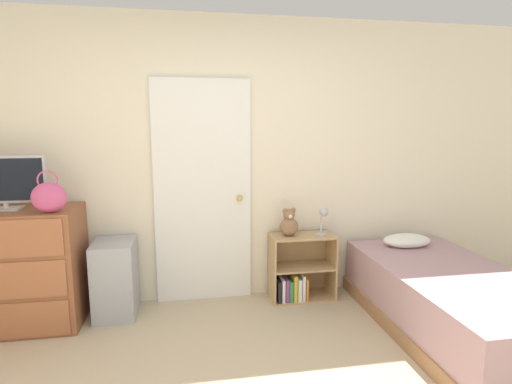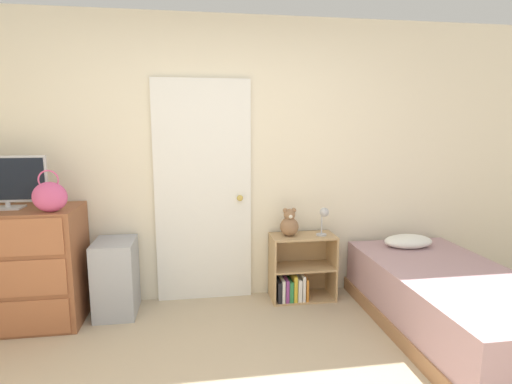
{
  "view_description": "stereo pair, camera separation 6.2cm",
  "coord_description": "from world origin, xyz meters",
  "px_view_note": "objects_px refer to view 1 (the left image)",
  "views": [
    {
      "loc": [
        -0.28,
        -1.6,
        1.6
      ],
      "look_at": [
        0.29,
        1.75,
        1.03
      ],
      "focal_mm": 28.0,
      "sensor_mm": 36.0,
      "label": 1
    },
    {
      "loc": [
        -0.22,
        -1.61,
        1.6
      ],
      "look_at": [
        0.29,
        1.75,
        1.03
      ],
      "focal_mm": 28.0,
      "sensor_mm": 36.0,
      "label": 2
    }
  ],
  "objects_px": {
    "tv": "(3,182)",
    "bookshelf": "(298,273)",
    "dresser": "(15,269)",
    "storage_bin": "(115,278)",
    "bed": "(451,301)",
    "desk_lamp": "(323,216)",
    "handbag": "(49,197)",
    "teddy_bear": "(289,224)"
  },
  "relations": [
    {
      "from": "bookshelf",
      "to": "teddy_bear",
      "type": "xyz_separation_m",
      "value": [
        -0.09,
        -0.0,
        0.48
      ]
    },
    {
      "from": "bookshelf",
      "to": "bed",
      "type": "distance_m",
      "value": 1.29
    },
    {
      "from": "storage_bin",
      "to": "teddy_bear",
      "type": "relative_size",
      "value": 2.49
    },
    {
      "from": "bed",
      "to": "desk_lamp",
      "type": "bearing_deg",
      "value": 136.62
    },
    {
      "from": "tv",
      "to": "bed",
      "type": "distance_m",
      "value": 3.59
    },
    {
      "from": "dresser",
      "to": "storage_bin",
      "type": "bearing_deg",
      "value": 4.97
    },
    {
      "from": "tv",
      "to": "desk_lamp",
      "type": "xyz_separation_m",
      "value": [
        2.6,
        0.07,
        -0.38
      ]
    },
    {
      "from": "desk_lamp",
      "to": "teddy_bear",
      "type": "bearing_deg",
      "value": 172.53
    },
    {
      "from": "dresser",
      "to": "desk_lamp",
      "type": "bearing_deg",
      "value": 1.81
    },
    {
      "from": "teddy_bear",
      "to": "bed",
      "type": "height_order",
      "value": "teddy_bear"
    },
    {
      "from": "handbag",
      "to": "bookshelf",
      "type": "distance_m",
      "value": 2.19
    },
    {
      "from": "storage_bin",
      "to": "bookshelf",
      "type": "distance_m",
      "value": 1.61
    },
    {
      "from": "storage_bin",
      "to": "teddy_bear",
      "type": "bearing_deg",
      "value": 2.14
    },
    {
      "from": "dresser",
      "to": "bookshelf",
      "type": "xyz_separation_m",
      "value": [
        2.36,
        0.12,
        -0.24
      ]
    },
    {
      "from": "bed",
      "to": "teddy_bear",
      "type": "bearing_deg",
      "value": 144.33
    },
    {
      "from": "desk_lamp",
      "to": "bed",
      "type": "xyz_separation_m",
      "value": [
        0.8,
        -0.75,
        -0.54
      ]
    },
    {
      "from": "storage_bin",
      "to": "bed",
      "type": "bearing_deg",
      "value": -15.65
    },
    {
      "from": "handbag",
      "to": "desk_lamp",
      "type": "bearing_deg",
      "value": 6.42
    },
    {
      "from": "handbag",
      "to": "desk_lamp",
      "type": "xyz_separation_m",
      "value": [
        2.22,
        0.25,
        -0.28
      ]
    },
    {
      "from": "tv",
      "to": "desk_lamp",
      "type": "bearing_deg",
      "value": 1.53
    },
    {
      "from": "handbag",
      "to": "desk_lamp",
      "type": "distance_m",
      "value": 2.26
    },
    {
      "from": "storage_bin",
      "to": "desk_lamp",
      "type": "distance_m",
      "value": 1.89
    },
    {
      "from": "dresser",
      "to": "storage_bin",
      "type": "xyz_separation_m",
      "value": [
        0.75,
        0.06,
        -0.16
      ]
    },
    {
      "from": "tv",
      "to": "bookshelf",
      "type": "xyz_separation_m",
      "value": [
        2.38,
        0.11,
        -0.93
      ]
    },
    {
      "from": "storage_bin",
      "to": "desk_lamp",
      "type": "xyz_separation_m",
      "value": [
        1.83,
        0.02,
        0.47
      ]
    },
    {
      "from": "storage_bin",
      "to": "desk_lamp",
      "type": "bearing_deg",
      "value": 0.51
    },
    {
      "from": "tv",
      "to": "storage_bin",
      "type": "xyz_separation_m",
      "value": [
        0.77,
        0.05,
        -0.85
      ]
    },
    {
      "from": "tv",
      "to": "teddy_bear",
      "type": "bearing_deg",
      "value": 2.74
    },
    {
      "from": "tv",
      "to": "storage_bin",
      "type": "height_order",
      "value": "tv"
    },
    {
      "from": "teddy_bear",
      "to": "bed",
      "type": "xyz_separation_m",
      "value": [
        1.1,
        -0.79,
        -0.47
      ]
    },
    {
      "from": "tv",
      "to": "teddy_bear",
      "type": "relative_size",
      "value": 2.39
    },
    {
      "from": "bookshelf",
      "to": "bed",
      "type": "bearing_deg",
      "value": -38.02
    },
    {
      "from": "storage_bin",
      "to": "bed",
      "type": "height_order",
      "value": "storage_bin"
    },
    {
      "from": "dresser",
      "to": "handbag",
      "type": "relative_size",
      "value": 3.11
    },
    {
      "from": "dresser",
      "to": "storage_bin",
      "type": "relative_size",
      "value": 1.55
    },
    {
      "from": "bookshelf",
      "to": "desk_lamp",
      "type": "distance_m",
      "value": 0.59
    },
    {
      "from": "dresser",
      "to": "teddy_bear",
      "type": "bearing_deg",
      "value": 3.07
    },
    {
      "from": "dresser",
      "to": "tv",
      "type": "distance_m",
      "value": 0.7
    },
    {
      "from": "bookshelf",
      "to": "tv",
      "type": "bearing_deg",
      "value": -177.32
    },
    {
      "from": "bookshelf",
      "to": "teddy_bear",
      "type": "distance_m",
      "value": 0.49
    },
    {
      "from": "dresser",
      "to": "tv",
      "type": "height_order",
      "value": "tv"
    },
    {
      "from": "dresser",
      "to": "tv",
      "type": "xyz_separation_m",
      "value": [
        -0.02,
        0.01,
        0.7
      ]
    }
  ]
}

